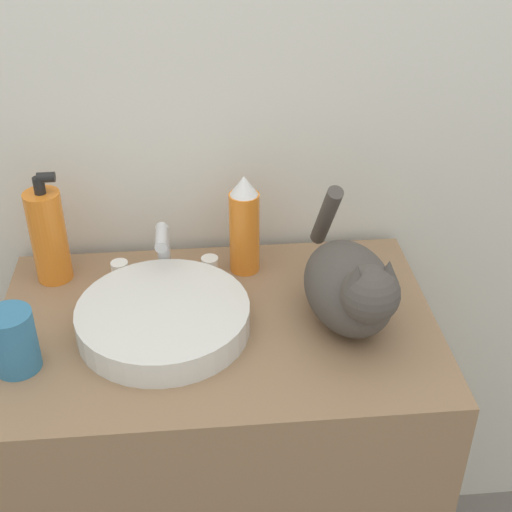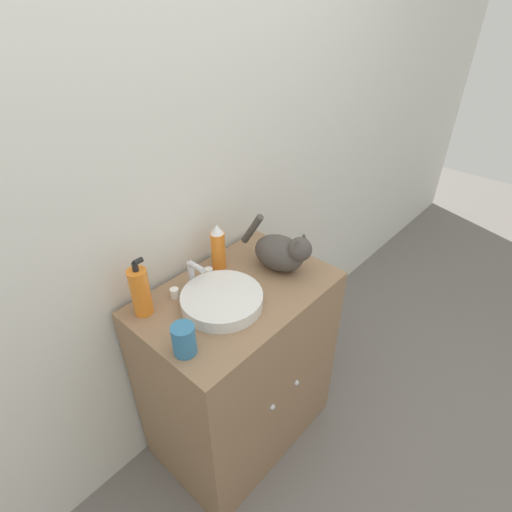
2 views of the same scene
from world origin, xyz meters
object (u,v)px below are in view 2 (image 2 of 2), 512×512
object	(u,v)px
cat	(282,252)
cup	(184,340)
soap_bottle	(140,291)
spray_bottle	(218,248)

from	to	relation	value
cat	cup	world-z (taller)	cat
soap_bottle	cup	distance (m)	0.25
soap_bottle	spray_bottle	distance (m)	0.35
cat	soap_bottle	world-z (taller)	soap_bottle
cat	cup	distance (m)	0.54
cat	spray_bottle	size ratio (longest dim) A/B	1.62
spray_bottle	cup	size ratio (longest dim) A/B	1.87
spray_bottle	cup	distance (m)	0.45
spray_bottle	soap_bottle	bearing A→B (deg)	179.48
cat	cup	xyz separation A→B (m)	(-0.54, -0.05, -0.03)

